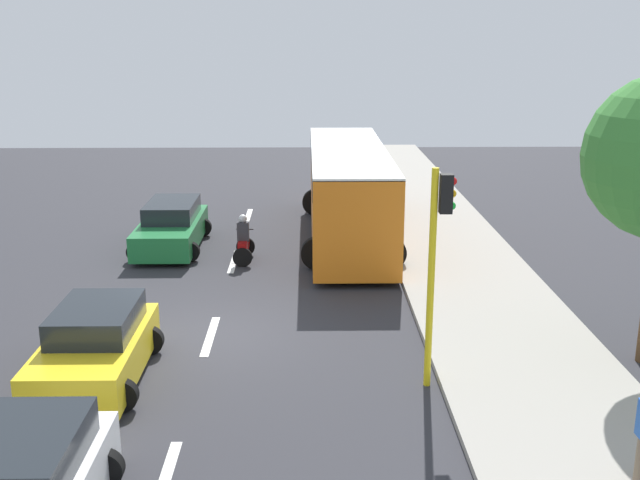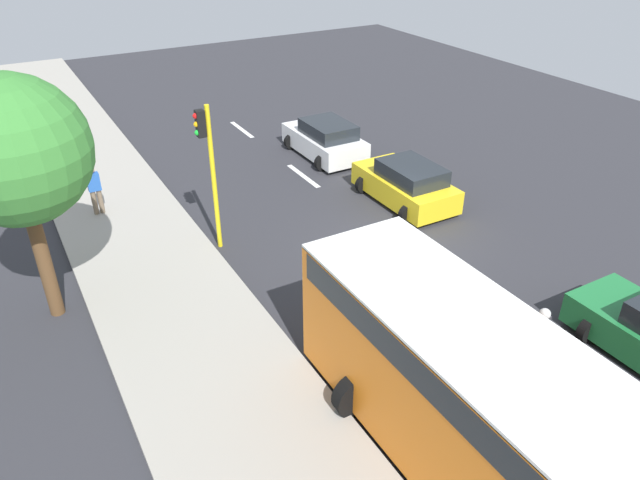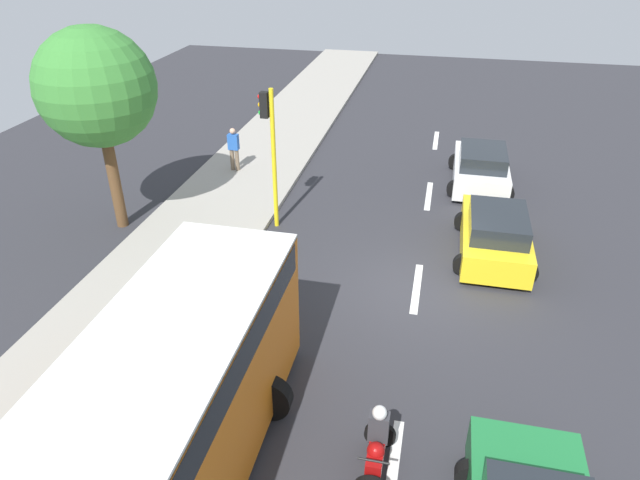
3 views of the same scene
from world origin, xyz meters
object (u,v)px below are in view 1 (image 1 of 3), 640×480
(city_bus, at_px, (348,186))
(motorcycle, at_px, (244,242))
(car_green, at_px, (171,227))
(car_yellow_cab, at_px, (96,347))
(traffic_light_corner, at_px, (437,248))

(city_bus, xyz_separation_m, motorcycle, (-3.39, -2.69, -1.20))
(car_green, relative_size, car_yellow_cab, 1.15)
(car_yellow_cab, relative_size, motorcycle, 2.61)
(city_bus, distance_m, traffic_light_corner, 11.47)
(car_green, distance_m, car_yellow_cab, 9.88)
(car_yellow_cab, bearing_deg, motorcycle, 73.93)
(car_green, distance_m, city_bus, 6.12)
(city_bus, bearing_deg, car_green, -169.60)
(car_yellow_cab, relative_size, city_bus, 0.36)
(car_green, bearing_deg, traffic_light_corner, -55.55)
(traffic_light_corner, bearing_deg, motorcycle, 117.57)
(car_yellow_cab, height_order, city_bus, city_bus)
(car_green, height_order, traffic_light_corner, traffic_light_corner)
(city_bus, height_order, motorcycle, city_bus)
(car_green, xyz_separation_m, city_bus, (5.92, 1.09, 1.13))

